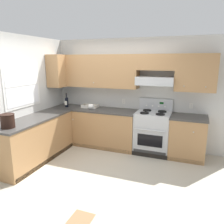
{
  "coord_description": "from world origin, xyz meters",
  "views": [
    {
      "loc": [
        1.76,
        -3.47,
        2.04
      ],
      "look_at": [
        0.18,
        0.7,
        1.0
      ],
      "focal_mm": 35.36,
      "sensor_mm": 36.0,
      "label": 1
    }
  ],
  "objects_px": {
    "wine_bottle": "(67,102)",
    "bowl": "(90,107)",
    "stove": "(152,132)",
    "bucket": "(8,121)",
    "paper_towel_roll": "(91,107)"
  },
  "relations": [
    {
      "from": "wine_bottle",
      "to": "bowl",
      "type": "relative_size",
      "value": 0.92
    },
    {
      "from": "stove",
      "to": "bucket",
      "type": "bearing_deg",
      "value": -137.82
    },
    {
      "from": "wine_bottle",
      "to": "bucket",
      "type": "xyz_separation_m",
      "value": [
        0.0,
        -1.87,
        -0.01
      ]
    },
    {
      "from": "bucket",
      "to": "paper_towel_roll",
      "type": "relative_size",
      "value": 2.1
    },
    {
      "from": "bowl",
      "to": "paper_towel_roll",
      "type": "relative_size",
      "value": 3.32
    },
    {
      "from": "stove",
      "to": "bucket",
      "type": "distance_m",
      "value": 2.96
    },
    {
      "from": "wine_bottle",
      "to": "bowl",
      "type": "height_order",
      "value": "wine_bottle"
    },
    {
      "from": "bucket",
      "to": "paper_towel_roll",
      "type": "height_order",
      "value": "bucket"
    },
    {
      "from": "wine_bottle",
      "to": "paper_towel_roll",
      "type": "relative_size",
      "value": 3.05
    },
    {
      "from": "bucket",
      "to": "paper_towel_roll",
      "type": "bearing_deg",
      "value": 70.34
    },
    {
      "from": "bucket",
      "to": "bowl",
      "type": "bearing_deg",
      "value": 74.11
    },
    {
      "from": "stove",
      "to": "bucket",
      "type": "height_order",
      "value": "stove"
    },
    {
      "from": "bucket",
      "to": "stove",
      "type": "bearing_deg",
      "value": 42.18
    },
    {
      "from": "stove",
      "to": "wine_bottle",
      "type": "height_order",
      "value": "wine_bottle"
    },
    {
      "from": "bowl",
      "to": "bucket",
      "type": "bearing_deg",
      "value": -105.89
    }
  ]
}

